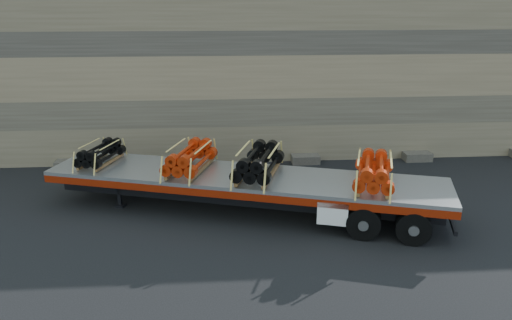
{
  "coord_description": "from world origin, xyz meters",
  "views": [
    {
      "loc": [
        -1.72,
        -15.74,
        6.87
      ],
      "look_at": [
        -0.5,
        0.31,
        1.62
      ],
      "focal_mm": 35.0,
      "sensor_mm": 36.0,
      "label": 1
    }
  ],
  "objects_px": {
    "bundle_front": "(100,154)",
    "bundle_rear": "(374,172)",
    "trailer": "(244,193)",
    "bundle_midrear": "(259,163)",
    "bundle_midfront": "(190,159)"
  },
  "relations": [
    {
      "from": "bundle_front",
      "to": "bundle_rear",
      "type": "xyz_separation_m",
      "value": [
        8.9,
        -2.84,
        0.08
      ]
    },
    {
      "from": "trailer",
      "to": "bundle_midrear",
      "type": "bearing_deg",
      "value": 0.0
    },
    {
      "from": "trailer",
      "to": "bundle_front",
      "type": "height_order",
      "value": "bundle_front"
    },
    {
      "from": "bundle_midfront",
      "to": "bundle_rear",
      "type": "bearing_deg",
      "value": 0.0
    },
    {
      "from": "trailer",
      "to": "bundle_rear",
      "type": "relative_size",
      "value": 5.59
    },
    {
      "from": "trailer",
      "to": "bundle_front",
      "type": "distance_m",
      "value": 5.28
    },
    {
      "from": "trailer",
      "to": "bundle_midfront",
      "type": "xyz_separation_m",
      "value": [
        -1.76,
        0.56,
        1.08
      ]
    },
    {
      "from": "bundle_front",
      "to": "bundle_midrear",
      "type": "xyz_separation_m",
      "value": [
        5.42,
        -1.73,
        0.1
      ]
    },
    {
      "from": "bundle_midfront",
      "to": "bundle_rear",
      "type": "distance_m",
      "value": 6.01
    },
    {
      "from": "bundle_front",
      "to": "bundle_midrear",
      "type": "relative_size",
      "value": 0.77
    },
    {
      "from": "bundle_front",
      "to": "trailer",
      "type": "bearing_deg",
      "value": -0.0
    },
    {
      "from": "trailer",
      "to": "bundle_rear",
      "type": "xyz_separation_m",
      "value": [
        3.96,
        -1.26,
        1.08
      ]
    },
    {
      "from": "bundle_midrear",
      "to": "trailer",
      "type": "bearing_deg",
      "value": -180.0
    },
    {
      "from": "bundle_midfront",
      "to": "bundle_midrear",
      "type": "distance_m",
      "value": 2.35
    },
    {
      "from": "trailer",
      "to": "bundle_midfront",
      "type": "relative_size",
      "value": 5.62
    }
  ]
}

